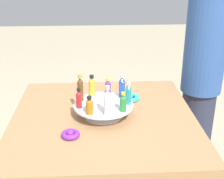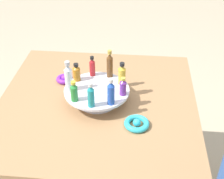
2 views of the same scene
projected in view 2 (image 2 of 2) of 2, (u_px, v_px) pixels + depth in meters
The scene contains 13 objects.
party_table at pixel (99, 157), 1.69m from camera, with size 0.93×0.93×0.76m.
display_stand at pixel (97, 93), 1.45m from camera, with size 0.30×0.30×0.07m.
bottle_red at pixel (92, 67), 1.50m from camera, with size 0.03×0.03×0.10m.
bottle_amber at pixel (76, 73), 1.47m from camera, with size 0.04×0.04×0.09m.
bottle_clear at pixel (68, 77), 1.39m from camera, with size 0.03×0.03×0.15m.
bottle_green at pixel (74, 92), 1.34m from camera, with size 0.03×0.03×0.10m.
bottle_teal at pixel (91, 96), 1.30m from camera, with size 0.03×0.03×0.12m.
bottle_blue at pixel (111, 92), 1.31m from camera, with size 0.03×0.03×0.13m.
bottle_purple at pixel (123, 87), 1.38m from camera, with size 0.03×0.03×0.09m.
bottle_gold at pixel (122, 74), 1.44m from camera, with size 0.03×0.03×0.11m.
bottle_brown at pixel (110, 65), 1.48m from camera, with size 0.03×0.03×0.14m.
ribbon_bow_purple at pixel (64, 79), 1.61m from camera, with size 0.08×0.08×0.03m.
ribbon_bow_teal at pixel (137, 123), 1.32m from camera, with size 0.11×0.11×0.03m.
Camera 2 is at (0.18, -1.16, 1.66)m, focal length 50.00 mm.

